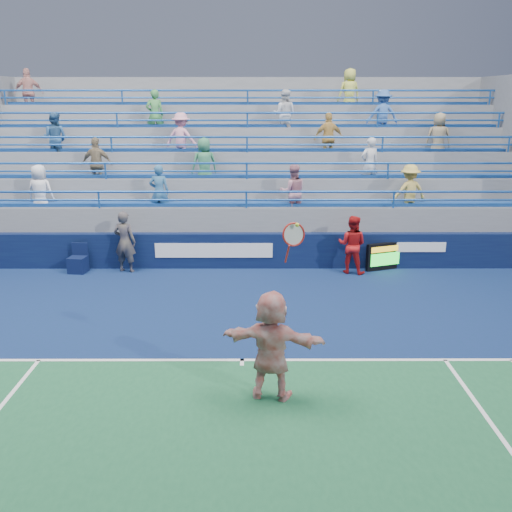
{
  "coord_description": "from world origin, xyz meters",
  "views": [
    {
      "loc": [
        0.26,
        -10.49,
        5.14
      ],
      "look_at": [
        0.29,
        2.5,
        1.5
      ],
      "focal_mm": 40.0,
      "sensor_mm": 36.0,
      "label": 1
    }
  ],
  "objects_px": {
    "serve_speed_board": "(385,256)",
    "judge_chair": "(78,264)",
    "tennis_player": "(272,345)",
    "line_judge": "(125,242)",
    "ball_girl": "(352,245)"
  },
  "relations": [
    {
      "from": "tennis_player",
      "to": "ball_girl",
      "type": "height_order",
      "value": "tennis_player"
    },
    {
      "from": "judge_chair",
      "to": "ball_girl",
      "type": "relative_size",
      "value": 0.5
    },
    {
      "from": "serve_speed_board",
      "to": "line_judge",
      "type": "xyz_separation_m",
      "value": [
        -7.87,
        -0.17,
        0.51
      ]
    },
    {
      "from": "tennis_player",
      "to": "ball_girl",
      "type": "distance_m",
      "value": 7.82
    },
    {
      "from": "line_judge",
      "to": "ball_girl",
      "type": "height_order",
      "value": "line_judge"
    },
    {
      "from": "serve_speed_board",
      "to": "ball_girl",
      "type": "bearing_deg",
      "value": -164.21
    },
    {
      "from": "serve_speed_board",
      "to": "ball_girl",
      "type": "height_order",
      "value": "ball_girl"
    },
    {
      "from": "judge_chair",
      "to": "line_judge",
      "type": "xyz_separation_m",
      "value": [
        1.43,
        0.09,
        0.65
      ]
    },
    {
      "from": "serve_speed_board",
      "to": "line_judge",
      "type": "bearing_deg",
      "value": -178.78
    },
    {
      "from": "tennis_player",
      "to": "judge_chair",
      "type": "bearing_deg",
      "value": 127.18
    },
    {
      "from": "serve_speed_board",
      "to": "tennis_player",
      "type": "height_order",
      "value": "tennis_player"
    },
    {
      "from": "serve_speed_board",
      "to": "judge_chair",
      "type": "height_order",
      "value": "judge_chair"
    },
    {
      "from": "judge_chair",
      "to": "ball_girl",
      "type": "distance_m",
      "value": 8.26
    },
    {
      "from": "judge_chair",
      "to": "tennis_player",
      "type": "bearing_deg",
      "value": -52.82
    },
    {
      "from": "serve_speed_board",
      "to": "ball_girl",
      "type": "relative_size",
      "value": 0.68
    }
  ]
}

